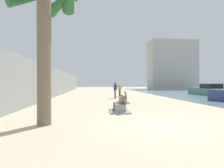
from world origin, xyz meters
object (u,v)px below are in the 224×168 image
bench_far (123,100)px  person_standing (115,89)px  person_walking (120,89)px  palm_tree (45,7)px  boat_mid_bay (220,88)px  bench_near (120,108)px  boat_nearest (208,91)px

bench_far → person_standing: size_ratio=1.24×
person_walking → person_standing: person_standing is taller
palm_tree → person_walking: palm_tree is taller
bench_far → person_standing: person_standing is taller
boat_mid_bay → bench_near: bearing=-131.7°
bench_far → person_walking: 9.09m
person_walking → boat_mid_bay: bearing=25.8°
person_walking → bench_far: bearing=-95.5°
boat_nearest → person_standing: bearing=-160.3°
bench_near → boat_mid_bay: size_ratio=0.33×
bench_near → boat_mid_bay: bearing=48.3°
person_standing → boat_nearest: (13.22, 4.73, -0.41)m
bench_near → bench_far: size_ratio=0.97×
bench_near → person_standing: bearing=85.4°
bench_near → boat_nearest: bearing=47.6°
bench_far → person_walking: bearing=84.5°
bench_far → boat_mid_bay: size_ratio=0.34×
person_standing → boat_mid_bay: (20.41, 13.24, -0.32)m
palm_tree → person_standing: bearing=73.1°
bench_far → boat_nearest: (13.09, 9.92, 0.40)m
person_walking → bench_near: bearing=-97.3°
person_standing → boat_nearest: size_ratio=0.27×
boat_nearest → palm_tree: bearing=-132.8°
bench_near → person_standing: size_ratio=1.20×
palm_tree → bench_far: 11.06m
boat_nearest → boat_mid_bay: size_ratio=1.02×
bench_far → boat_nearest: bearing=37.2°
bench_far → person_walking: person_walking is taller
bench_near → bench_far: 5.57m
boat_nearest → boat_mid_bay: bearing=49.8°
person_standing → bench_far: bearing=-88.6°
person_walking → boat_mid_bay: 21.58m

